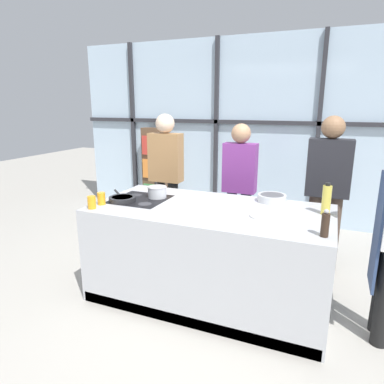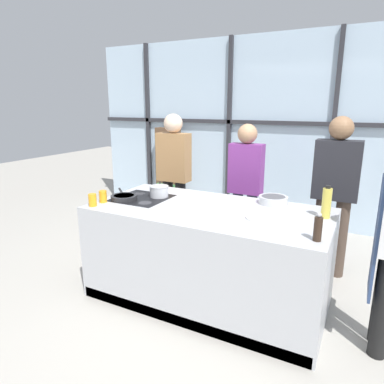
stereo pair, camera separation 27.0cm
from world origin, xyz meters
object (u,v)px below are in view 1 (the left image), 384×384
oil_bottle (326,200)px  juice_glass_near (92,202)px  spectator_far_left (166,171)px  spectator_center_left (239,182)px  white_plate (265,216)px  saucepan (157,192)px  juice_glass_far (101,198)px  spectator_center_right (327,185)px  mixing_bowl (272,198)px  frying_pan (122,199)px  pepper_grinder (325,224)px

oil_bottle → juice_glass_near: oil_bottle is taller
spectator_far_left → spectator_center_left: bearing=-180.0°
spectator_center_left → white_plate: 1.22m
saucepan → oil_bottle: size_ratio=1.20×
white_plate → juice_glass_far: (-1.48, -0.22, 0.05)m
oil_bottle → white_plate: bearing=-150.7°
white_plate → juice_glass_near: size_ratio=2.18×
spectator_center_right → juice_glass_far: spectator_center_right is taller
mixing_bowl → juice_glass_far: size_ratio=2.36×
saucepan → oil_bottle: oil_bottle is taller
frying_pan → juice_glass_near: (-0.11, -0.32, 0.03)m
juice_glass_far → spectator_far_left: bearing=89.7°
white_plate → mixing_bowl: 0.48m
saucepan → frying_pan: bearing=-135.7°
juice_glass_near → saucepan: bearing=57.2°
saucepan → mixing_bowl: (1.10, 0.28, -0.02)m
white_plate → oil_bottle: (0.47, 0.26, 0.12)m
juice_glass_near → spectator_far_left: bearing=89.7°
frying_pan → white_plate: size_ratio=1.52×
spectator_far_left → spectator_center_left: size_ratio=1.06×
spectator_far_left → juice_glass_far: bearing=89.7°
pepper_grinder → frying_pan: bearing=172.7°
spectator_far_left → juice_glass_near: bearing=89.7°
spectator_center_left → juice_glass_near: (-0.97, -1.47, 0.03)m
white_plate → juice_glass_far: juice_glass_far is taller
frying_pan → pepper_grinder: bearing=-7.3°
frying_pan → juice_glass_near: juice_glass_near is taller
spectator_center_right → juice_glass_far: size_ratio=14.75×
frying_pan → mixing_bowl: (1.35, 0.52, 0.02)m
juice_glass_near → juice_glass_far: 0.14m
white_plate → mixing_bowl: (-0.02, 0.48, 0.03)m
white_plate → oil_bottle: oil_bottle is taller
oil_bottle → pepper_grinder: (0.01, -0.55, -0.04)m
spectator_center_left → juice_glass_far: size_ratio=13.88×
pepper_grinder → spectator_center_left: bearing=125.3°
saucepan → juice_glass_far: juice_glass_far is taller
oil_bottle → juice_glass_far: bearing=-166.0°
frying_pan → white_plate: 1.37m
spectator_center_left → spectator_center_right: size_ratio=0.94×
spectator_center_right → pepper_grinder: size_ratio=8.30×
spectator_far_left → juice_glass_far: 1.33m
frying_pan → juice_glass_near: bearing=-109.2°
oil_bottle → mixing_bowl: bearing=156.3°
spectator_center_left → white_plate: size_ratio=6.38×
frying_pan → juice_glass_far: size_ratio=3.30×
pepper_grinder → juice_glass_near: bearing=-177.7°
juice_glass_far → juice_glass_near: bearing=-90.0°
frying_pan → juice_glass_far: (-0.11, -0.18, 0.03)m
mixing_bowl → juice_glass_far: 1.62m
pepper_grinder → juice_glass_near: (-1.96, -0.08, -0.03)m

